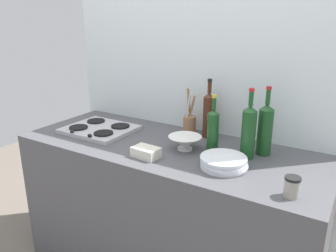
# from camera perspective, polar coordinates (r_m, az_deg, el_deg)

# --- Properties ---
(counter_block) EXTENTS (1.80, 0.70, 0.90)m
(counter_block) POSITION_cam_1_polar(r_m,az_deg,el_deg) (2.16, -0.00, -14.51)
(counter_block) COLOR #4C4C51
(counter_block) RESTS_ON ground
(backsplash_panel) EXTENTS (1.90, 0.06, 2.24)m
(backsplash_panel) POSITION_cam_1_polar(r_m,az_deg,el_deg) (2.21, 5.17, 5.09)
(backsplash_panel) COLOR silver
(backsplash_panel) RESTS_ON ground
(stovetop_hob) EXTENTS (0.43, 0.36, 0.04)m
(stovetop_hob) POSITION_cam_1_polar(r_m,az_deg,el_deg) (2.24, -11.55, -0.48)
(stovetop_hob) COLOR #B2B2B7
(stovetop_hob) RESTS_ON counter_block
(plate_stack) EXTENTS (0.24, 0.24, 0.06)m
(plate_stack) POSITION_cam_1_polar(r_m,az_deg,el_deg) (1.69, 9.47, -6.07)
(plate_stack) COLOR white
(plate_stack) RESTS_ON counter_block
(wine_bottle_leftmost) EXTENTS (0.07, 0.07, 0.38)m
(wine_bottle_leftmost) POSITION_cam_1_polar(r_m,az_deg,el_deg) (1.79, 13.52, -0.90)
(wine_bottle_leftmost) COLOR #19471E
(wine_bottle_leftmost) RESTS_ON counter_block
(wine_bottle_mid_left) EXTENTS (0.07, 0.07, 0.36)m
(wine_bottle_mid_left) POSITION_cam_1_polar(r_m,az_deg,el_deg) (2.06, 6.91, 1.99)
(wine_bottle_mid_left) COLOR #472314
(wine_bottle_mid_left) RESTS_ON counter_block
(wine_bottle_mid_right) EXTENTS (0.06, 0.06, 0.32)m
(wine_bottle_mid_right) POSITION_cam_1_polar(r_m,az_deg,el_deg) (1.84, 7.64, -0.68)
(wine_bottle_mid_right) COLOR #19471E
(wine_bottle_mid_right) RESTS_ON counter_block
(wine_bottle_rightmost) EXTENTS (0.08, 0.08, 0.37)m
(wine_bottle_rightmost) POSITION_cam_1_polar(r_m,az_deg,el_deg) (1.86, 16.17, -0.45)
(wine_bottle_rightmost) COLOR #19471E
(wine_bottle_rightmost) RESTS_ON counter_block
(mixing_bowl) EXTENTS (0.19, 0.19, 0.08)m
(mixing_bowl) POSITION_cam_1_polar(r_m,az_deg,el_deg) (1.89, 2.95, -2.73)
(mixing_bowl) COLOR white
(mixing_bowl) RESTS_ON counter_block
(butter_dish) EXTENTS (0.15, 0.11, 0.05)m
(butter_dish) POSITION_cam_1_polar(r_m,az_deg,el_deg) (1.80, -3.75, -4.47)
(butter_dish) COLOR silver
(butter_dish) RESTS_ON counter_block
(utensil_crock) EXTENTS (0.08, 0.08, 0.30)m
(utensil_crock) POSITION_cam_1_polar(r_m,az_deg,el_deg) (2.14, 3.65, 0.59)
(utensil_crock) COLOR #996B4C
(utensil_crock) RESTS_ON counter_block
(condiment_jar_front) EXTENTS (0.07, 0.07, 0.09)m
(condiment_jar_front) POSITION_cam_1_polar(r_m,az_deg,el_deg) (1.50, 20.31, -9.67)
(condiment_jar_front) COLOR #9E998C
(condiment_jar_front) RESTS_ON counter_block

